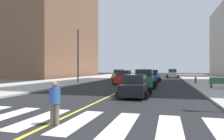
# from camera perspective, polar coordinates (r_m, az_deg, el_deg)

# --- Properties ---
(sidewalk_kerb_west) EXTENTS (10.00, 120.00, 0.15)m
(sidewalk_kerb_west) POSITION_cam_1_polar(r_m,az_deg,el_deg) (29.19, -19.79, -3.77)
(sidewalk_kerb_west) COLOR #B2ADA3
(sidewalk_kerb_west) RESTS_ON ground
(crosswalk_paint) EXTENTS (13.50, 4.00, 0.01)m
(crosswalk_paint) POSITION_cam_1_polar(r_m,az_deg,el_deg) (9.30, -14.26, -13.01)
(crosswalk_paint) COLOR silver
(crosswalk_paint) RESTS_ON ground
(lane_divider_paint) EXTENTS (0.16, 80.00, 0.01)m
(lane_divider_paint) POSITION_cam_1_polar(r_m,az_deg,el_deg) (44.17, 9.27, -2.47)
(lane_divider_paint) COLOR yellow
(lane_divider_paint) RESTS_ON ground
(low_rise_brick_west) EXTENTS (16.00, 32.00, 25.64)m
(low_rise_brick_west) POSITION_cam_1_polar(r_m,az_deg,el_deg) (60.72, -16.05, 10.43)
(low_rise_brick_west) COLOR brown
(low_rise_brick_west) RESTS_ON ground
(car_blue_nearest) EXTENTS (2.91, 4.53, 1.99)m
(car_blue_nearest) POSITION_cam_1_polar(r_m,az_deg,el_deg) (35.03, 10.89, -1.68)
(car_blue_nearest) COLOR #2D479E
(car_blue_nearest) RESTS_ON ground
(car_red_second) EXTENTS (2.76, 4.38, 1.94)m
(car_red_second) POSITION_cam_1_polar(r_m,az_deg,el_deg) (29.23, 3.30, -2.11)
(car_red_second) COLOR red
(car_red_second) RESTS_ON ground
(car_gray_third) EXTENTS (2.89, 4.60, 2.05)m
(car_gray_third) POSITION_cam_1_polar(r_m,az_deg,el_deg) (57.42, 8.73, -0.87)
(car_gray_third) COLOR slate
(car_gray_third) RESTS_ON ground
(car_black_fourth) EXTENTS (2.41, 3.84, 1.71)m
(car_black_fourth) POSITION_cam_1_polar(r_m,az_deg,el_deg) (15.84, 6.29, -4.58)
(car_black_fourth) COLOR black
(car_black_fourth) RESTS_ON ground
(car_silver_fifth) EXTENTS (2.93, 4.69, 2.09)m
(car_silver_fifth) POSITION_cam_1_polar(r_m,az_deg,el_deg) (52.07, 16.17, -0.98)
(car_silver_fifth) COLOR #B7B7BC
(car_silver_fifth) RESTS_ON ground
(car_green_sixth) EXTENTS (2.97, 4.72, 2.09)m
(car_green_sixth) POSITION_cam_1_polar(r_m,az_deg,el_deg) (24.02, 8.78, -2.48)
(car_green_sixth) COLOR #236B42
(car_green_sixth) RESTS_ON ground
(car_yellow_seventh) EXTENTS (2.86, 4.53, 2.01)m
(car_yellow_seventh) POSITION_cam_1_polar(r_m,az_deg,el_deg) (42.82, 1.99, -1.30)
(car_yellow_seventh) COLOR gold
(car_yellow_seventh) RESTS_ON ground
(park_bench) EXTENTS (1.80, 0.57, 1.12)m
(park_bench) POSITION_cam_1_polar(r_m,az_deg,el_deg) (24.37, 27.06, -3.15)
(park_bench) COLOR #33603D
(park_bench) RESTS_ON sidewalk_kerb_east
(pedestrian_crossing) EXTENTS (0.41, 0.41, 1.67)m
(pedestrian_crossing) POSITION_cam_1_polar(r_m,az_deg,el_deg) (8.31, -15.35, -8.19)
(pedestrian_crossing) COLOR brown
(pedestrian_crossing) RESTS_ON ground
(fire_hydrant) EXTENTS (0.26, 0.26, 0.89)m
(fire_hydrant) POSITION_cam_1_polar(r_m,az_deg,el_deg) (31.10, 21.87, -2.60)
(fire_hydrant) COLOR red
(fire_hydrant) RESTS_ON sidewalk_kerb_east
(street_lamp) EXTENTS (0.44, 0.44, 8.19)m
(street_lamp) POSITION_cam_1_polar(r_m,az_deg,el_deg) (31.25, -9.28, 5.42)
(street_lamp) COLOR #38383D
(street_lamp) RESTS_ON sidewalk_kerb_west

